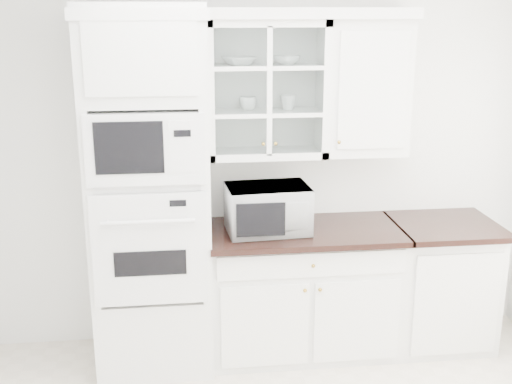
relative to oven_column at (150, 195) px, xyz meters
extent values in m
cube|color=white|center=(0.75, 0.32, 0.15)|extent=(4.00, 0.02, 2.70)
cube|color=white|center=(0.00, 0.01, 0.00)|extent=(0.76, 0.65, 2.40)
cube|color=white|center=(0.00, -0.33, -0.26)|extent=(0.70, 0.03, 0.72)
cube|color=black|center=(0.00, -0.35, -0.34)|extent=(0.44, 0.01, 0.16)
cube|color=white|center=(0.00, -0.33, 0.37)|extent=(0.70, 0.03, 0.43)
cube|color=black|center=(-0.09, -0.35, 0.39)|extent=(0.40, 0.01, 0.31)
cube|color=white|center=(1.03, 0.03, -0.76)|extent=(1.30, 0.60, 0.88)
cube|color=black|center=(1.03, 0.00, -0.30)|extent=(1.32, 0.67, 0.04)
cube|color=white|center=(2.03, 0.03, -0.76)|extent=(0.70, 0.60, 0.88)
cube|color=black|center=(2.03, 0.00, -0.30)|extent=(0.72, 0.67, 0.04)
cube|color=white|center=(0.78, 0.17, 0.65)|extent=(0.80, 0.33, 0.90)
cube|color=white|center=(0.78, 0.17, 0.50)|extent=(0.74, 0.29, 0.02)
cube|color=white|center=(0.78, 0.17, 0.80)|extent=(0.74, 0.29, 0.02)
cube|color=white|center=(1.46, 0.17, 0.65)|extent=(0.55, 0.33, 0.90)
cube|color=white|center=(0.68, 0.14, 1.14)|extent=(2.14, 0.38, 0.07)
imported|color=white|center=(0.77, 0.01, -0.12)|extent=(0.57, 0.49, 0.31)
imported|color=white|center=(0.60, 0.16, 0.84)|extent=(0.27, 0.27, 0.05)
imported|color=white|center=(0.92, 0.18, 0.84)|extent=(0.21, 0.21, 0.06)
imported|color=white|center=(0.66, 0.18, 0.56)|extent=(0.13, 0.13, 0.09)
imported|color=white|center=(0.93, 0.17, 0.56)|extent=(0.14, 0.14, 0.10)
camera|label=1|loc=(0.21, -4.05, 1.17)|focal=45.00mm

